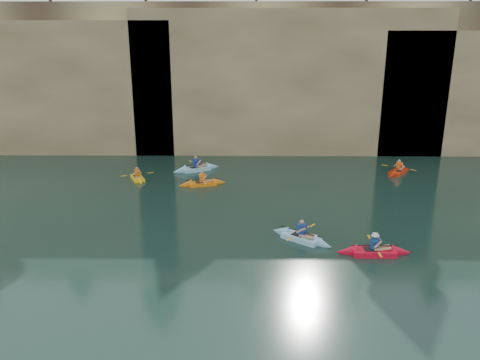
{
  "coord_description": "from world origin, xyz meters",
  "views": [
    {
      "loc": [
        -1.38,
        -14.43,
        8.94
      ],
      "look_at": [
        -1.61,
        5.05,
        3.0
      ],
      "focal_mm": 35.0,
      "sensor_mm": 36.0,
      "label": 1
    }
  ],
  "objects_px": {
    "main_kayaker": "(374,251)",
    "kayaker_ltblue_near": "(301,237)",
    "kayaker_red_far": "(398,171)",
    "kayaker_orange": "(202,183)"
  },
  "relations": [
    {
      "from": "kayaker_orange",
      "to": "main_kayaker",
      "type": "bearing_deg",
      "value": -65.52
    },
    {
      "from": "main_kayaker",
      "to": "kayaker_ltblue_near",
      "type": "distance_m",
      "value": 3.29
    },
    {
      "from": "kayaker_red_far",
      "to": "main_kayaker",
      "type": "bearing_deg",
      "value": -164.71
    },
    {
      "from": "main_kayaker",
      "to": "kayaker_orange",
      "type": "height_order",
      "value": "main_kayaker"
    },
    {
      "from": "main_kayaker",
      "to": "kayaker_ltblue_near",
      "type": "relative_size",
      "value": 1.1
    },
    {
      "from": "kayaker_red_far",
      "to": "kayaker_orange",
      "type": "bearing_deg",
      "value": 139.18
    },
    {
      "from": "main_kayaker",
      "to": "kayaker_ltblue_near",
      "type": "xyz_separation_m",
      "value": [
        -2.95,
        1.46,
        -0.01
      ]
    },
    {
      "from": "kayaker_orange",
      "to": "kayaker_red_far",
      "type": "bearing_deg",
      "value": -3.36
    },
    {
      "from": "kayaker_ltblue_near",
      "to": "kayaker_red_far",
      "type": "height_order",
      "value": "kayaker_ltblue_near"
    },
    {
      "from": "kayaker_red_far",
      "to": "kayaker_ltblue_near",
      "type": "bearing_deg",
      "value": -178.54
    }
  ]
}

